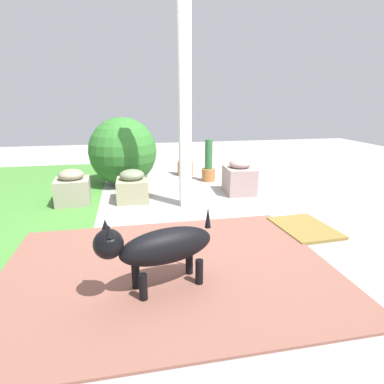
{
  "coord_description": "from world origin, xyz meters",
  "views": [
    {
      "loc": [
        -3.15,
        0.63,
        1.22
      ],
      "look_at": [
        0.06,
        -0.02,
        0.26
      ],
      "focal_mm": 30.1,
      "sensor_mm": 36.0,
      "label": 1
    }
  ],
  "objects_px": {
    "dog": "(159,247)",
    "doormat": "(304,228)",
    "stone_planter_mid": "(132,187)",
    "terracotta_pot_tall": "(208,166)",
    "stone_planter_nearest": "(239,178)",
    "stone_planter_far": "(72,188)",
    "porch_pillar": "(185,92)",
    "round_shrub": "(123,151)",
    "terracotta_pot_spiky": "(185,155)"
  },
  "relations": [
    {
      "from": "doormat",
      "to": "round_shrub",
      "type": "bearing_deg",
      "value": 39.12
    },
    {
      "from": "stone_planter_nearest",
      "to": "doormat",
      "type": "height_order",
      "value": "stone_planter_nearest"
    },
    {
      "from": "doormat",
      "to": "dog",
      "type": "bearing_deg",
      "value": 116.84
    },
    {
      "from": "stone_planter_far",
      "to": "doormat",
      "type": "distance_m",
      "value": 2.65
    },
    {
      "from": "stone_planter_nearest",
      "to": "stone_planter_far",
      "type": "bearing_deg",
      "value": 91.25
    },
    {
      "from": "round_shrub",
      "to": "stone_planter_far",
      "type": "bearing_deg",
      "value": 143.84
    },
    {
      "from": "stone_planter_mid",
      "to": "stone_planter_far",
      "type": "xyz_separation_m",
      "value": [
        0.02,
        0.7,
        0.01
      ]
    },
    {
      "from": "stone_planter_nearest",
      "to": "round_shrub",
      "type": "relative_size",
      "value": 0.49
    },
    {
      "from": "terracotta_pot_spiky",
      "to": "porch_pillar",
      "type": "bearing_deg",
      "value": 169.92
    },
    {
      "from": "terracotta_pot_tall",
      "to": "dog",
      "type": "height_order",
      "value": "terracotta_pot_tall"
    },
    {
      "from": "porch_pillar",
      "to": "terracotta_pot_tall",
      "type": "relative_size",
      "value": 4.07
    },
    {
      "from": "round_shrub",
      "to": "terracotta_pot_tall",
      "type": "distance_m",
      "value": 1.29
    },
    {
      "from": "stone_planter_mid",
      "to": "stone_planter_nearest",
      "type": "bearing_deg",
      "value": -87.31
    },
    {
      "from": "stone_planter_mid",
      "to": "terracotta_pot_tall",
      "type": "distance_m",
      "value": 1.39
    },
    {
      "from": "dog",
      "to": "porch_pillar",
      "type": "bearing_deg",
      "value": -15.6
    },
    {
      "from": "porch_pillar",
      "to": "dog",
      "type": "bearing_deg",
      "value": 164.4
    },
    {
      "from": "stone_planter_mid",
      "to": "stone_planter_far",
      "type": "distance_m",
      "value": 0.7
    },
    {
      "from": "stone_planter_far",
      "to": "round_shrub",
      "type": "height_order",
      "value": "round_shrub"
    },
    {
      "from": "stone_planter_nearest",
      "to": "doormat",
      "type": "bearing_deg",
      "value": -171.15
    },
    {
      "from": "round_shrub",
      "to": "doormat",
      "type": "xyz_separation_m",
      "value": [
        -2.1,
        -1.71,
        -0.47
      ]
    },
    {
      "from": "dog",
      "to": "doormat",
      "type": "bearing_deg",
      "value": -63.16
    },
    {
      "from": "terracotta_pot_tall",
      "to": "terracotta_pot_spiky",
      "type": "height_order",
      "value": "terracotta_pot_spiky"
    },
    {
      "from": "stone_planter_far",
      "to": "dog",
      "type": "bearing_deg",
      "value": -157.59
    },
    {
      "from": "terracotta_pot_tall",
      "to": "dog",
      "type": "distance_m",
      "value": 2.96
    },
    {
      "from": "stone_planter_far",
      "to": "dog",
      "type": "relative_size",
      "value": 0.54
    },
    {
      "from": "stone_planter_mid",
      "to": "dog",
      "type": "bearing_deg",
      "value": -176.26
    },
    {
      "from": "terracotta_pot_spiky",
      "to": "doormat",
      "type": "xyz_separation_m",
      "value": [
        -2.47,
        -0.73,
        -0.32
      ]
    },
    {
      "from": "porch_pillar",
      "to": "stone_planter_far",
      "type": "distance_m",
      "value": 1.74
    },
    {
      "from": "porch_pillar",
      "to": "stone_planter_mid",
      "type": "relative_size",
      "value": 6.1
    },
    {
      "from": "terracotta_pot_spiky",
      "to": "dog",
      "type": "relative_size",
      "value": 0.9
    },
    {
      "from": "stone_planter_mid",
      "to": "stone_planter_far",
      "type": "height_order",
      "value": "stone_planter_far"
    },
    {
      "from": "stone_planter_far",
      "to": "porch_pillar",
      "type": "bearing_deg",
      "value": -103.84
    },
    {
      "from": "doormat",
      "to": "stone_planter_nearest",
      "type": "bearing_deg",
      "value": 8.85
    },
    {
      "from": "stone_planter_nearest",
      "to": "stone_planter_mid",
      "type": "bearing_deg",
      "value": 92.69
    },
    {
      "from": "terracotta_pot_tall",
      "to": "dog",
      "type": "xyz_separation_m",
      "value": [
        -2.78,
        1.03,
        0.09
      ]
    },
    {
      "from": "doormat",
      "to": "stone_planter_far",
      "type": "bearing_deg",
      "value": 61.04
    },
    {
      "from": "porch_pillar",
      "to": "terracotta_pot_tall",
      "type": "height_order",
      "value": "porch_pillar"
    },
    {
      "from": "stone_planter_nearest",
      "to": "stone_planter_mid",
      "type": "distance_m",
      "value": 1.4
    },
    {
      "from": "stone_planter_nearest",
      "to": "porch_pillar",
      "type": "bearing_deg",
      "value": 114.92
    },
    {
      "from": "porch_pillar",
      "to": "stone_planter_nearest",
      "type": "height_order",
      "value": "porch_pillar"
    },
    {
      "from": "round_shrub",
      "to": "terracotta_pot_tall",
      "type": "xyz_separation_m",
      "value": [
        -0.07,
        -1.26,
        -0.26
      ]
    },
    {
      "from": "stone_planter_mid",
      "to": "terracotta_pot_tall",
      "type": "xyz_separation_m",
      "value": [
        0.78,
        -1.16,
        0.05
      ]
    },
    {
      "from": "stone_planter_far",
      "to": "round_shrub",
      "type": "bearing_deg",
      "value": -36.16
    },
    {
      "from": "porch_pillar",
      "to": "stone_planter_mid",
      "type": "height_order",
      "value": "porch_pillar"
    },
    {
      "from": "stone_planter_mid",
      "to": "terracotta_pot_spiky",
      "type": "bearing_deg",
      "value": -35.82
    },
    {
      "from": "porch_pillar",
      "to": "round_shrub",
      "type": "bearing_deg",
      "value": 31.76
    },
    {
      "from": "porch_pillar",
      "to": "dog",
      "type": "distance_m",
      "value": 2.02
    },
    {
      "from": "stone_planter_nearest",
      "to": "doormat",
      "type": "relative_size",
      "value": 0.75
    },
    {
      "from": "stone_planter_far",
      "to": "round_shrub",
      "type": "xyz_separation_m",
      "value": [
        0.82,
        -0.6,
        0.29
      ]
    },
    {
      "from": "stone_planter_mid",
      "to": "dog",
      "type": "height_order",
      "value": "dog"
    }
  ]
}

